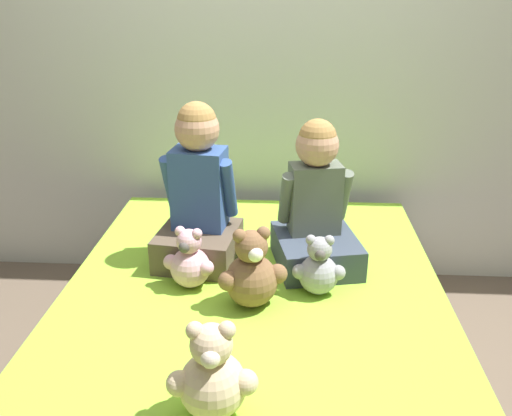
{
  "coord_description": "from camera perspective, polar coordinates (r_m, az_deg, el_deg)",
  "views": [
    {
      "loc": [
        0.13,
        -1.84,
        1.65
      ],
      "look_at": [
        0.0,
        0.21,
        0.79
      ],
      "focal_mm": 38.0,
      "sensor_mm": 36.0,
      "label": 1
    }
  ],
  "objects": [
    {
      "name": "wall_behind_bed",
      "position": [
        3.01,
        1.13,
        15.08
      ],
      "size": [
        8.0,
        0.06,
        2.5
      ],
      "color": "beige",
      "rests_on": "ground_plane"
    },
    {
      "name": "child_on_right",
      "position": [
        2.3,
        6.33,
        -0.07
      ],
      "size": [
        0.4,
        0.44,
        0.63
      ],
      "rotation": [
        0.0,
        0.0,
        0.21
      ],
      "color": "#384251",
      "rests_on": "bed"
    },
    {
      "name": "ground_plane",
      "position": [
        2.47,
        -0.31,
        -19.12
      ],
      "size": [
        14.0,
        14.0,
        0.0
      ],
      "primitive_type": "plane",
      "color": "brown"
    },
    {
      "name": "teddy_bear_held_by_right_child",
      "position": [
        2.14,
        6.61,
        -6.39
      ],
      "size": [
        0.21,
        0.16,
        0.25
      ],
      "rotation": [
        0.0,
        0.0,
        0.01
      ],
      "color": "#939399",
      "rests_on": "bed"
    },
    {
      "name": "child_on_left",
      "position": [
        2.32,
        -6.07,
        1.24
      ],
      "size": [
        0.37,
        0.37,
        0.7
      ],
      "rotation": [
        0.0,
        0.0,
        -0.13
      ],
      "color": "brown",
      "rests_on": "bed"
    },
    {
      "name": "teddy_bear_held_by_left_child",
      "position": [
        2.18,
        -6.98,
        -5.64
      ],
      "size": [
        0.21,
        0.16,
        0.26
      ],
      "rotation": [
        0.0,
        0.0,
        -0.26
      ],
      "color": "#DBA3B2",
      "rests_on": "bed"
    },
    {
      "name": "bed",
      "position": [
        2.31,
        -0.32,
        -14.42
      ],
      "size": [
        1.54,
        2.0,
        0.51
      ],
      "color": "#997F60",
      "rests_on": "ground_plane"
    },
    {
      "name": "teddy_bear_between_children",
      "position": [
        2.03,
        -0.44,
        -6.87
      ],
      "size": [
        0.26,
        0.2,
        0.32
      ],
      "rotation": [
        0.0,
        0.0,
        0.34
      ],
      "color": "brown",
      "rests_on": "bed"
    },
    {
      "name": "teddy_bear_at_foot_of_bed",
      "position": [
        1.57,
        -4.61,
        -17.26
      ],
      "size": [
        0.25,
        0.19,
        0.3
      ],
      "rotation": [
        0.0,
        0.0,
        0.09
      ],
      "color": "#D1B78E",
      "rests_on": "bed"
    }
  ]
}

